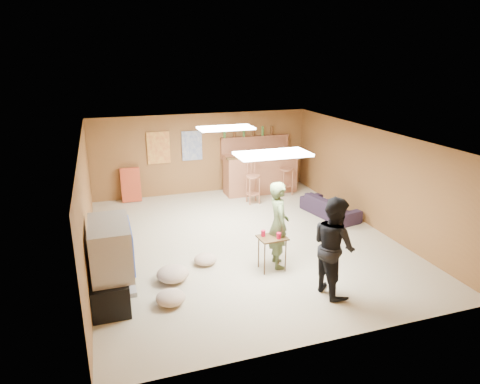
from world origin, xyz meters
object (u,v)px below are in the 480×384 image
object	(u,v)px
bar_counter	(260,173)
person_olive	(278,225)
tv_body	(110,247)
tray_table	(272,253)
person_black	(334,246)
sofa	(330,207)

from	to	relation	value
bar_counter	person_olive	world-z (taller)	person_olive
tv_body	tray_table	size ratio (longest dim) A/B	1.73
person_olive	bar_counter	bearing A→B (deg)	-8.04
person_black	tray_table	size ratio (longest dim) A/B	2.56
sofa	tray_table	bearing A→B (deg)	119.62
person_olive	sofa	bearing A→B (deg)	-39.79
bar_counter	person_black	distance (m)	5.38
bar_counter	person_black	world-z (taller)	person_black
person_black	sofa	xyz separation A→B (m)	(1.71, 3.07, -0.59)
bar_counter	sofa	size ratio (longest dim) A/B	1.28
sofa	tray_table	xyz separation A→B (m)	(-2.35, -2.07, 0.09)
bar_counter	tv_body	bearing A→B (deg)	-133.00
tv_body	sofa	world-z (taller)	tv_body
tv_body	tray_table	bearing A→B (deg)	2.78
person_olive	sofa	xyz separation A→B (m)	(2.18, 1.94, -0.57)
person_olive	person_black	world-z (taller)	person_black
bar_counter	person_black	size ratio (longest dim) A/B	1.22
tv_body	person_olive	distance (m)	2.91
bar_counter	tray_table	distance (m)	4.55
tray_table	bar_counter	bearing A→B (deg)	71.89
bar_counter	sofa	world-z (taller)	bar_counter
bar_counter	tray_table	size ratio (longest dim) A/B	3.14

